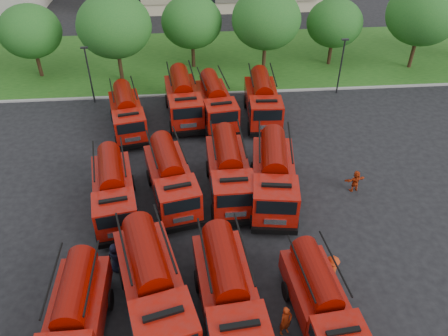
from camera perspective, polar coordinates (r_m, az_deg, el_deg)
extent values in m
plane|color=black|center=(26.13, -0.28, -8.57)|extent=(140.00, 140.00, 0.00)
cube|color=#184913|center=(48.05, -2.82, 14.06)|extent=(70.00, 16.00, 0.12)
cube|color=gray|center=(40.69, -2.31, 9.69)|extent=(70.00, 0.30, 0.14)
cylinder|color=#382314|center=(47.14, -22.98, 12.23)|extent=(0.36, 0.36, 2.38)
ellipsoid|color=#164D18|center=(46.00, -24.00, 16.01)|extent=(5.71, 5.71, 4.86)
cylinder|color=#382314|center=(43.86, -13.36, 12.72)|extent=(0.36, 0.36, 2.80)
ellipsoid|color=#164D18|center=(42.46, -14.14, 17.59)|extent=(6.72, 6.72, 5.71)
cylinder|color=#382314|center=(45.73, -4.04, 14.39)|extent=(0.36, 0.36, 2.45)
ellipsoid|color=#164D18|center=(44.53, -4.24, 18.51)|extent=(5.88, 5.88, 5.00)
cylinder|color=#382314|center=(44.91, 5.24, 14.08)|extent=(0.36, 0.36, 2.73)
ellipsoid|color=#164D18|center=(43.57, 5.54, 18.77)|extent=(6.55, 6.55, 5.57)
cylinder|color=#382314|center=(47.54, 13.65, 14.24)|extent=(0.36, 0.36, 2.27)
ellipsoid|color=#164D18|center=(46.45, 14.24, 17.89)|extent=(5.46, 5.46, 4.64)
cylinder|color=#382314|center=(49.20, 23.35, 13.44)|extent=(0.36, 0.36, 2.87)
ellipsoid|color=#164D18|center=(47.94, 24.56, 17.84)|extent=(6.89, 6.89, 5.85)
cylinder|color=black|center=(39.92, -17.12, 11.38)|extent=(0.14, 0.14, 5.00)
cube|color=black|center=(38.96, -17.81, 14.75)|extent=(0.60, 0.25, 0.12)
cylinder|color=black|center=(41.22, 14.98, 12.57)|extent=(0.14, 0.14, 5.00)
cube|color=black|center=(40.30, 15.56, 15.86)|extent=(0.60, 0.25, 0.12)
cube|color=black|center=(22.34, -18.40, -19.65)|extent=(2.21, 6.71, 0.29)
cube|color=#920800|center=(22.33, -18.31, -16.31)|extent=(2.35, 4.41, 1.25)
cylinder|color=#5F0601|center=(21.55, -18.83, -14.66)|extent=(1.44, 4.03, 1.44)
cylinder|color=black|center=(23.68, -20.30, -16.22)|extent=(0.34, 1.06, 1.05)
cylinder|color=black|center=(23.15, -14.84, -16.32)|extent=(0.34, 1.06, 1.05)
cube|color=black|center=(22.48, -8.96, -16.62)|extent=(4.30, 7.93, 0.32)
cube|color=#920800|center=(20.00, -7.65, -20.25)|extent=(3.15, 2.96, 2.10)
cube|color=#920800|center=(22.56, -9.82, -12.98)|extent=(3.80, 5.47, 1.40)
cylinder|color=#5F0601|center=(21.71, -10.13, -11.02)|extent=(2.70, 4.79, 1.62)
cylinder|color=black|center=(23.76, -12.95, -13.80)|extent=(0.66, 1.24, 1.19)
cylinder|color=black|center=(23.88, -6.97, -12.51)|extent=(0.66, 1.24, 1.19)
cube|color=black|center=(22.00, 0.58, -17.75)|extent=(3.06, 7.47, 0.31)
cube|color=#920800|center=(22.02, 0.03, -14.10)|extent=(2.98, 5.00, 1.35)
cylinder|color=#5F0601|center=(21.17, 0.03, -12.21)|extent=(1.96, 4.50, 1.56)
cylinder|color=black|center=(23.10, -3.32, -14.57)|extent=(0.47, 1.17, 1.14)
cylinder|color=black|center=(23.36, 2.68, -13.77)|extent=(0.47, 1.17, 1.14)
cube|color=black|center=(22.33, 12.24, -18.21)|extent=(2.68, 6.54, 0.27)
cube|color=#920800|center=(22.29, 11.59, -15.10)|extent=(2.61, 4.38, 1.18)
cylinder|color=#5F0601|center=(21.55, 11.90, -13.50)|extent=(1.72, 3.94, 1.37)
cylinder|color=black|center=(23.01, 8.25, -15.62)|extent=(0.41, 1.03, 1.00)
cylinder|color=black|center=(23.60, 13.27, -14.66)|extent=(0.41, 1.03, 1.00)
cube|color=black|center=(28.06, -13.93, -4.33)|extent=(3.40, 7.11, 0.29)
cube|color=black|center=(25.54, -13.42, -9.38)|extent=(2.44, 0.67, 0.34)
cube|color=#920800|center=(25.57, -13.95, -5.82)|extent=(2.73, 2.53, 1.90)
cube|color=black|center=(24.47, -13.94, -6.75)|extent=(2.02, 0.41, 0.83)
cube|color=#920800|center=(28.41, -14.29, -1.76)|extent=(3.14, 4.84, 1.27)
cylinder|color=#5F0601|center=(27.80, -14.61, -0.09)|extent=(2.16, 4.29, 1.46)
cylinder|color=black|center=(26.31, -15.98, -8.39)|extent=(0.52, 1.12, 1.07)
cylinder|color=black|center=(26.20, -11.10, -7.66)|extent=(0.52, 1.12, 1.07)
cylinder|color=black|center=(29.56, -16.26, -2.62)|extent=(0.52, 1.12, 1.07)
cylinder|color=black|center=(29.46, -11.96, -1.96)|extent=(0.52, 1.12, 1.07)
cube|color=black|center=(28.34, -6.79, -2.82)|extent=(3.66, 7.27, 0.30)
cube|color=black|center=(25.77, -5.25, -7.71)|extent=(2.48, 0.75, 0.35)
cube|color=#920800|center=(25.81, -5.94, -4.15)|extent=(2.83, 2.64, 1.94)
cube|color=black|center=(24.69, -5.47, -4.99)|extent=(2.05, 0.48, 0.84)
cube|color=#920800|center=(28.70, -7.33, -0.27)|extent=(3.32, 4.97, 1.29)
cylinder|color=#5F0601|center=(28.08, -7.49, 1.45)|extent=(2.31, 4.39, 1.49)
cylinder|color=black|center=(26.37, -8.13, -6.86)|extent=(0.56, 1.14, 1.09)
cylinder|color=black|center=(26.63, -3.28, -5.95)|extent=(0.56, 1.14, 1.09)
cylinder|color=black|center=(29.69, -9.60, -1.25)|extent=(0.56, 1.14, 1.09)
cylinder|color=black|center=(29.92, -5.30, -0.49)|extent=(0.56, 1.14, 1.09)
cube|color=black|center=(28.61, 0.66, -2.01)|extent=(2.48, 7.26, 0.31)
cube|color=black|center=(25.91, 1.54, -7.15)|extent=(2.58, 0.30, 0.36)
cube|color=#920800|center=(25.97, 1.27, -3.42)|extent=(2.56, 2.31, 2.01)
cube|color=black|center=(24.80, 1.59, -4.32)|extent=(2.17, 0.08, 0.88)
cube|color=#920800|center=(29.00, 0.43, 0.66)|extent=(2.60, 4.78, 1.34)
cylinder|color=#5F0601|center=(28.37, 0.44, 2.45)|extent=(1.61, 4.36, 1.55)
cylinder|color=black|center=(26.57, -1.27, -5.95)|extent=(0.38, 1.14, 1.13)
cylinder|color=black|center=(26.79, 3.82, -5.60)|extent=(0.38, 1.14, 1.13)
cylinder|color=black|center=(30.05, -1.97, -0.09)|extent=(0.38, 1.14, 1.13)
cylinder|color=black|center=(30.25, 2.52, 0.17)|extent=(0.38, 1.14, 1.13)
cube|color=black|center=(28.34, 6.35, -2.65)|extent=(3.49, 7.74, 0.32)
cube|color=black|center=(25.57, 6.60, -8.14)|extent=(2.68, 0.64, 0.37)
cube|color=#920800|center=(25.61, 6.70, -4.21)|extent=(2.92, 2.69, 2.08)
cube|color=black|center=(24.40, 6.87, -5.20)|extent=(2.22, 0.37, 0.91)
cube|color=#920800|center=(28.74, 6.39, 0.15)|extent=(3.29, 5.23, 1.39)
cylinder|color=#5F0601|center=(28.08, 6.55, 2.00)|extent=(2.22, 4.66, 1.60)
cylinder|color=black|center=(26.27, 3.83, -6.58)|extent=(0.54, 1.21, 1.17)
cylinder|color=black|center=(26.44, 9.18, -6.73)|extent=(0.54, 1.21, 1.17)
cylinder|color=black|center=(29.86, 3.88, -0.39)|extent=(0.54, 1.21, 1.17)
cylinder|color=black|center=(30.01, 8.57, -0.56)|extent=(0.54, 1.21, 1.17)
cube|color=black|center=(35.82, -12.36, 5.74)|extent=(3.46, 6.93, 0.28)
cube|color=black|center=(32.98, -11.70, 2.81)|extent=(2.37, 0.70, 0.33)
cube|color=#920800|center=(33.32, -12.16, 5.39)|extent=(2.69, 2.50, 1.85)
cube|color=black|center=(32.19, -12.04, 5.10)|extent=(1.96, 0.44, 0.80)
cube|color=#920800|center=(36.36, -12.69, 7.57)|extent=(3.14, 4.73, 1.23)
cylinder|color=#5F0601|center=(35.89, -12.91, 8.97)|extent=(2.19, 4.18, 1.42)
cylinder|color=black|center=(33.75, -13.70, 3.25)|extent=(0.53, 1.09, 1.04)
cylinder|color=black|center=(33.82, -10.05, 3.86)|extent=(0.53, 1.09, 1.04)
cylinder|color=black|center=(37.33, -14.29, 6.62)|extent=(0.53, 1.09, 1.04)
cylinder|color=black|center=(37.39, -10.97, 7.18)|extent=(0.53, 1.09, 1.04)
cube|color=black|center=(36.99, -5.27, 7.66)|extent=(3.09, 7.50, 0.31)
cube|color=black|center=(33.84, -4.60, 4.59)|extent=(2.62, 0.51, 0.37)
cube|color=#920800|center=(34.24, -4.93, 7.37)|extent=(2.77, 2.53, 2.03)
cube|color=black|center=(33.00, -4.75, 7.11)|extent=(2.18, 0.26, 0.89)
cube|color=#920800|center=(37.61, -5.53, 9.60)|extent=(3.01, 5.02, 1.36)
cylinder|color=#5F0601|center=(37.12, -5.63, 11.12)|extent=(1.98, 4.51, 1.56)
cylinder|color=black|center=(34.64, -6.76, 5.17)|extent=(0.47, 1.18, 1.15)
cylinder|color=black|center=(34.81, -2.82, 5.57)|extent=(0.47, 1.18, 1.15)
cylinder|color=black|center=(38.63, -7.35, 8.67)|extent=(0.47, 1.18, 1.15)
cylinder|color=black|center=(38.78, -3.78, 9.02)|extent=(0.47, 1.18, 1.15)
cube|color=black|center=(36.34, -1.11, 7.19)|extent=(3.15, 7.21, 0.30)
cube|color=black|center=(33.39, 0.06, 4.18)|extent=(2.50, 0.56, 0.35)
cube|color=#920800|center=(33.75, -0.35, 6.89)|extent=(2.70, 2.48, 1.94)
cube|color=black|center=(32.57, 0.05, 6.61)|extent=(2.08, 0.31, 0.85)
cube|color=#920800|center=(36.90, -1.46, 9.09)|extent=(3.00, 4.86, 1.30)
cylinder|color=#5F0601|center=(36.42, -1.48, 10.56)|extent=(2.01, 4.34, 1.50)
cylinder|color=black|center=(34.03, -2.17, 4.73)|extent=(0.48, 1.13, 1.10)
cylinder|color=black|center=(34.42, 1.61, 5.16)|extent=(0.48, 1.13, 1.10)
cylinder|color=black|center=(37.77, -3.36, 8.19)|extent=(0.48, 1.13, 1.10)
cylinder|color=black|center=(38.13, 0.07, 8.54)|extent=(0.48, 1.13, 1.10)
cube|color=black|center=(36.78, 4.96, 7.47)|extent=(2.70, 7.23, 0.31)
cube|color=black|center=(33.73, 5.58, 4.38)|extent=(2.55, 0.38, 0.36)
cube|color=#920800|center=(34.11, 5.48, 7.13)|extent=(2.60, 2.36, 1.98)
cube|color=black|center=(32.91, 5.75, 6.84)|extent=(2.14, 0.16, 0.87)
cube|color=#920800|center=(37.38, 4.85, 9.40)|extent=(2.73, 4.80, 1.32)
cylinder|color=#5F0601|center=(36.89, 4.94, 10.89)|extent=(1.74, 4.35, 1.53)
cylinder|color=black|center=(34.45, 3.46, 5.15)|extent=(0.41, 1.14, 1.12)
cylinder|color=black|center=(34.73, 7.32, 5.19)|extent=(0.41, 1.14, 1.12)
cylinder|color=black|center=(38.32, 2.91, 8.67)|extent=(0.41, 1.14, 1.12)
cylinder|color=black|center=(38.57, 6.42, 8.68)|extent=(0.41, 1.14, 1.12)
imported|color=#A12A0C|center=(22.25, 7.87, -20.47)|extent=(0.78, 0.69, 1.77)
imported|color=#A12A0C|center=(24.01, 11.05, -14.96)|extent=(0.96, 1.28, 1.93)
imported|color=#A12A0C|center=(24.42, 13.51, -14.23)|extent=(1.35, 1.10, 1.86)
imported|color=black|center=(24.95, -13.59, -12.81)|extent=(1.07, 0.85, 1.91)
imported|color=#A12A0C|center=(30.36, 16.54, -2.80)|extent=(1.53, 0.88, 1.55)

